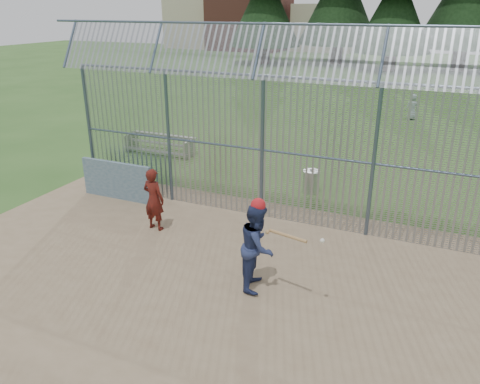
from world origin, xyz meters
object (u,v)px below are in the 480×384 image
at_px(dugout_wall, 117,180).
at_px(trash_can, 311,181).
at_px(onlooker, 154,199).
at_px(bleacher, 160,144).
at_px(batter, 258,246).

bearing_deg(dugout_wall, trash_can, 29.20).
xyz_separation_m(onlooker, bleacher, (-3.78, 6.05, -0.47)).
height_order(dugout_wall, bleacher, dugout_wall).
distance_m(dugout_wall, onlooker, 2.66).
bearing_deg(batter, trash_can, -6.99).
distance_m(dugout_wall, bleacher, 4.94).
height_order(batter, bleacher, batter).
distance_m(dugout_wall, batter, 6.52).
xyz_separation_m(dugout_wall, onlooker, (2.28, -1.35, 0.26)).
bearing_deg(dugout_wall, batter, -25.86).
bearing_deg(trash_can, bleacher, 166.21).
bearing_deg(batter, dugout_wall, 52.57).
bearing_deg(trash_can, dugout_wall, -150.80).
distance_m(batter, bleacher, 10.56).
relative_size(batter, bleacher, 0.64).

